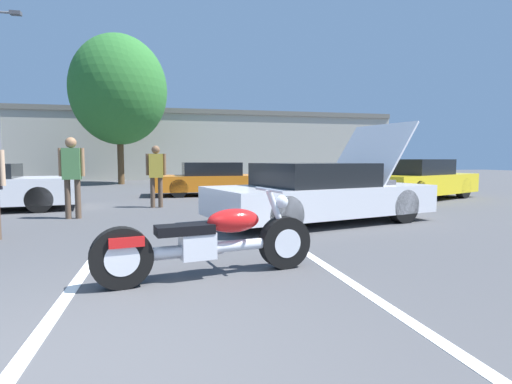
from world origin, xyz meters
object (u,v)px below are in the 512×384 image
Objects in this scene: tree_background at (119,90)px; parked_car_right_row at (416,180)px; parked_car_mid_right_row at (215,179)px; show_car_hood_open at (321,193)px; motorcycle at (210,242)px; spectator_near_motorcycle at (156,171)px; spectator_far_lot at (72,170)px.

parked_car_right_row is (10.01, -10.16, -4.14)m from tree_background.
tree_background is 9.24m from parked_car_mid_right_row.
motorcycle is at bearing -143.06° from show_car_hood_open.
tree_background is 14.86m from parked_car_right_row.
parked_car_mid_right_row is at bearing 60.18° from spectator_near_motorcycle.
parked_car_right_row is (6.09, -2.92, 0.05)m from parked_car_mid_right_row.
spectator_far_lot is at bearing -135.90° from spectator_near_motorcycle.
spectator_near_motorcycle is 0.94× the size of spectator_far_lot.
parked_car_right_row is 2.83× the size of spectator_far_lot.
parked_car_right_row is at bearing -45.42° from tree_background.
spectator_far_lot is (-4.99, 1.60, 0.45)m from show_car_hood_open.
tree_background reaches higher than motorcycle.
parked_car_mid_right_row is 6.29m from spectator_far_lot.
show_car_hood_open is 5.26m from spectator_far_lot.
tree_background reaches higher than spectator_far_lot.
show_car_hood_open is at bearing -166.64° from parked_car_right_row.
tree_background is 17.98m from motorcycle.
show_car_hood_open reaches higher than parked_car_mid_right_row.
tree_background is 4.33× the size of spectator_far_lot.
show_car_hood_open reaches higher than motorcycle.
spectator_near_motorcycle is 2.37m from spectator_far_lot.
motorcycle is at bearing -64.19° from spectator_far_lot.
motorcycle is 1.47× the size of spectator_near_motorcycle.
parked_car_mid_right_row is 6.76m from parked_car_right_row.
show_car_hood_open is 6.09m from parked_car_right_row.
spectator_near_motorcycle is at bearing 44.10° from spectator_far_lot.
tree_background is 12.88m from spectator_far_lot.
show_car_hood_open is at bearing -79.62° from parked_car_mid_right_row.
parked_car_right_row is at bearing -26.35° from parked_car_mid_right_row.
parked_car_mid_right_row reaches higher than motorcycle.
motorcycle is at bearing -98.13° from parked_car_mid_right_row.
spectator_near_motorcycle is (-1.97, -3.43, 0.41)m from parked_car_mid_right_row.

